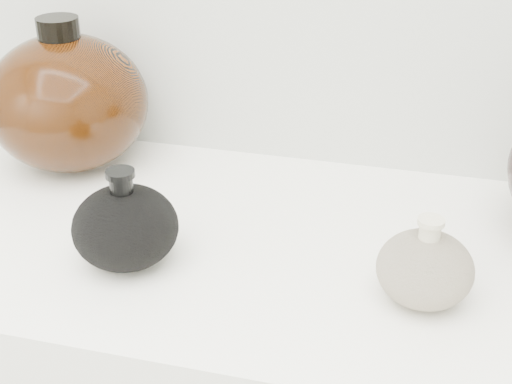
# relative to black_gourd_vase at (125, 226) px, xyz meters

# --- Properties ---
(black_gourd_vase) EXTENTS (0.16, 0.16, 0.13)m
(black_gourd_vase) POSITION_rel_black_gourd_vase_xyz_m (0.00, 0.00, 0.00)
(black_gourd_vase) COLOR black
(black_gourd_vase) RESTS_ON display_counter
(cream_gourd_vase) EXTENTS (0.13, 0.13, 0.11)m
(cream_gourd_vase) POSITION_rel_black_gourd_vase_xyz_m (0.35, 0.01, -0.01)
(cream_gourd_vase) COLOR beige
(cream_gourd_vase) RESTS_ON display_counter
(left_round_pot) EXTENTS (0.30, 0.30, 0.23)m
(left_round_pot) POSITION_rel_black_gourd_vase_xyz_m (-0.19, 0.23, 0.05)
(left_round_pot) COLOR black
(left_round_pot) RESTS_ON display_counter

